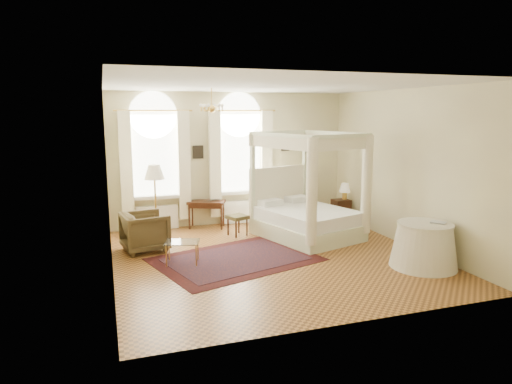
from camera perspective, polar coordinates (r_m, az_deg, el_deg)
ground at (r=9.06m, az=2.09°, el=-8.15°), size 6.00×6.00×0.00m
room_walls at (r=8.65m, az=2.18°, el=4.41°), size 6.00×6.00×6.00m
window_left at (r=11.07m, az=-12.45°, el=2.84°), size 1.62×0.27×3.29m
window_right at (r=11.48m, az=-1.97°, el=3.32°), size 1.62×0.27×3.29m
chandelier at (r=9.50m, az=-5.56°, el=10.47°), size 0.51×0.45×0.50m
wall_pictures at (r=11.50m, az=-2.66°, el=5.34°), size 2.54×0.03×0.39m
canopy_bed at (r=10.39m, az=6.45°, el=-2.75°), size 2.34×2.60×2.38m
nightstand at (r=12.01m, az=10.55°, el=-2.32°), size 0.42×0.38×0.59m
nightstand_lamp at (r=11.96m, az=11.03°, el=0.41°), size 0.29×0.29×0.42m
writing_desk at (r=11.23m, az=-6.22°, el=-1.61°), size 1.00×0.77×0.67m
laptop at (r=11.25m, az=-5.46°, el=-1.00°), size 0.41×0.34×0.03m
stool at (r=10.52m, az=-2.34°, el=-3.34°), size 0.53×0.53×0.48m
armchair at (r=9.64m, az=-13.70°, el=-4.84°), size 1.02×1.00×0.80m
coffee_table at (r=8.68m, az=-9.21°, el=-6.40°), size 0.73×0.60×0.43m
floor_lamp at (r=10.17m, az=-12.57°, el=1.96°), size 0.43×0.43×1.69m
oriental_rug at (r=8.93m, az=-2.56°, el=-8.39°), size 3.45×2.89×0.01m
side_table at (r=8.96m, az=20.26°, el=-6.28°), size 1.21×1.21×0.83m
book at (r=8.85m, az=21.66°, el=-3.67°), size 0.30×0.32×0.02m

